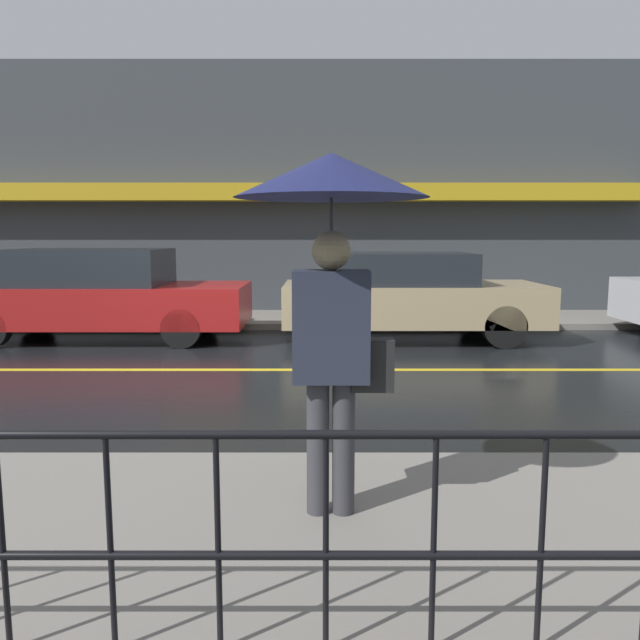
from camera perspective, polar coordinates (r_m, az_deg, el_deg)
The scene contains 8 objects.
ground_plane at distance 8.23m, azimuth -11.54°, elevation -4.50°, with size 80.00×80.00×0.00m, color black.
sidewalk_near at distance 4.00m, azimuth -25.45°, elevation -17.74°, with size 28.00×2.48×0.11m.
sidewalk_far at distance 12.55m, azimuth -7.53°, elevation 0.08°, with size 28.00×2.14×0.11m.
lane_marking at distance 8.22m, azimuth -11.54°, elevation -4.47°, with size 25.20×0.12×0.01m.
building_storefront at distance 13.66m, azimuth -7.07°, elevation 11.63°, with size 28.00×0.85×5.31m.
pedestrian at distance 3.48m, azimuth 1.06°, elevation 8.39°, with size 1.07×1.07×2.06m.
car_red at distance 10.94m, azimuth -19.62°, elevation 2.23°, with size 4.76×1.81×1.50m.
car_tan at distance 10.42m, azimuth 8.12°, elevation 2.27°, with size 4.22×1.84×1.44m.
Camera 1 is at (1.63, -7.87, 1.73)m, focal length 35.00 mm.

